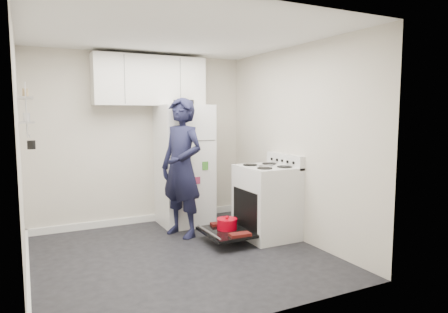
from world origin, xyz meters
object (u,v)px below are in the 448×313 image
electric_range (266,202)px  person (182,168)px  open_oven_door (227,229)px  refrigerator (184,165)px

electric_range → person: 1.21m
open_oven_door → person: 1.00m
open_oven_door → person: (-0.39, 0.55, 0.74)m
refrigerator → open_oven_door: bearing=-82.0°
refrigerator → person: bearing=-114.3°
electric_range → person: person is taller
electric_range → person: bearing=149.4°
open_oven_door → person: person is taller
refrigerator → person: (-0.24, -0.53, 0.03)m
refrigerator → person: size_ratio=0.99×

